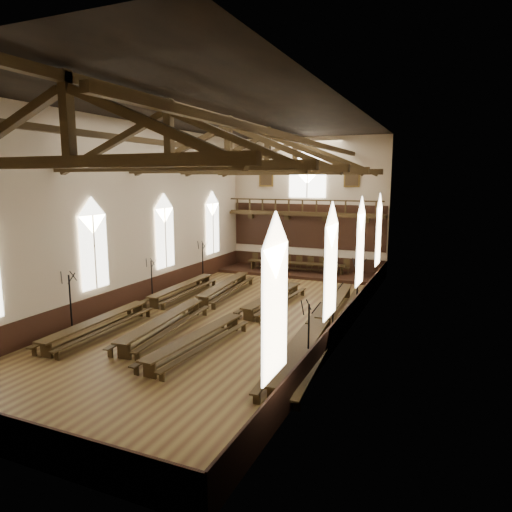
# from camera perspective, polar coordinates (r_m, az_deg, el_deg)

# --- Properties ---
(ground) EXTENTS (26.00, 26.00, 0.00)m
(ground) POSITION_cam_1_polar(r_m,az_deg,el_deg) (23.50, -3.25, -7.59)
(ground) COLOR brown
(ground) RESTS_ON ground
(room_walls) EXTENTS (26.00, 26.00, 26.00)m
(room_walls) POSITION_cam_1_polar(r_m,az_deg,el_deg) (22.46, -3.41, 8.37)
(room_walls) COLOR #B8A98B
(room_walls) RESTS_ON ground
(wainscot_band) EXTENTS (12.00, 26.00, 1.20)m
(wainscot_band) POSITION_cam_1_polar(r_m,az_deg,el_deg) (23.33, -3.27, -6.18)
(wainscot_band) COLOR black
(wainscot_band) RESTS_ON ground
(side_windows) EXTENTS (11.85, 19.80, 4.50)m
(side_windows) POSITION_cam_1_polar(r_m,az_deg,el_deg) (22.68, -3.34, 1.48)
(side_windows) COLOR white
(side_windows) RESTS_ON room_walls
(end_window) EXTENTS (2.80, 0.12, 3.80)m
(end_window) POSITION_cam_1_polar(r_m,az_deg,el_deg) (34.47, 6.44, 9.99)
(end_window) COLOR white
(end_window) RESTS_ON room_walls
(minstrels_gallery) EXTENTS (11.80, 1.24, 3.70)m
(minstrels_gallery) POSITION_cam_1_polar(r_m,az_deg,el_deg) (34.37, 6.22, 4.45)
(minstrels_gallery) COLOR #372611
(minstrels_gallery) RESTS_ON room_walls
(portraits) EXTENTS (7.75, 0.09, 1.45)m
(portraits) POSITION_cam_1_polar(r_m,az_deg,el_deg) (34.46, 6.44, 9.78)
(portraits) COLOR brown
(portraits) RESTS_ON room_walls
(roof_trusses) EXTENTS (11.70, 25.70, 2.80)m
(roof_trusses) POSITION_cam_1_polar(r_m,az_deg,el_deg) (22.50, -3.46, 12.84)
(roof_trusses) COLOR #372611
(roof_trusses) RESTS_ON room_walls
(refectory_row_a) EXTENTS (1.65, 14.05, 0.71)m
(refectory_row_a) POSITION_cam_1_polar(r_m,az_deg,el_deg) (24.77, -13.60, -5.70)
(refectory_row_a) COLOR #372611
(refectory_row_a) RESTS_ON ground
(refectory_row_b) EXTENTS (2.16, 14.39, 0.74)m
(refectory_row_b) POSITION_cam_1_polar(r_m,az_deg,el_deg) (24.42, -7.27, -5.67)
(refectory_row_b) COLOR #372611
(refectory_row_b) RESTS_ON ground
(refectory_row_c) EXTENTS (1.81, 13.94, 0.69)m
(refectory_row_c) POSITION_cam_1_polar(r_m,az_deg,el_deg) (22.00, -1.89, -7.39)
(refectory_row_c) COLOR #372611
(refectory_row_c) RESTS_ON ground
(refectory_row_d) EXTENTS (2.08, 14.72, 0.77)m
(refectory_row_d) POSITION_cam_1_polar(r_m,az_deg,el_deg) (20.87, 8.16, -8.27)
(refectory_row_d) COLOR #372611
(refectory_row_d) RESTS_ON ground
(dais) EXTENTS (11.40, 3.16, 0.21)m
(dais) POSITION_cam_1_polar(r_m,az_deg,el_deg) (33.82, 4.97, -2.12)
(dais) COLOR black
(dais) RESTS_ON ground
(high_table) EXTENTS (7.30, 1.33, 0.68)m
(high_table) POSITION_cam_1_polar(r_m,az_deg,el_deg) (33.69, 4.98, -0.98)
(high_table) COLOR #372611
(high_table) RESTS_ON dais
(high_chairs) EXTENTS (7.68, 0.48, 1.04)m
(high_chairs) POSITION_cam_1_polar(r_m,az_deg,el_deg) (34.37, 5.36, -0.79)
(high_chairs) COLOR #372611
(high_chairs) RESTS_ON dais
(candelabrum_left_near) EXTENTS (0.86, 0.81, 2.85)m
(candelabrum_left_near) POSITION_cam_1_polar(r_m,az_deg,el_deg) (22.53, -22.09, -6.74)
(candelabrum_left_near) COLOR black
(candelabrum_left_near) RESTS_ON ground
(candelabrum_left_mid) EXTENTS (0.72, 0.74, 2.47)m
(candelabrum_left_mid) POSITION_cam_1_polar(r_m,az_deg,el_deg) (26.99, -12.87, -3.90)
(candelabrum_left_mid) COLOR black
(candelabrum_left_mid) RESTS_ON ground
(candelabrum_left_far) EXTENTS (0.81, 0.82, 2.76)m
(candelabrum_left_far) POSITION_cam_1_polar(r_m,az_deg,el_deg) (31.74, -6.66, -1.57)
(candelabrum_left_far) COLOR black
(candelabrum_left_far) RESTS_ON ground
(candelabrum_right_near) EXTENTS (0.75, 0.79, 2.61)m
(candelabrum_right_near) POSITION_cam_1_polar(r_m,az_deg,el_deg) (17.19, 6.56, -11.36)
(candelabrum_right_near) COLOR black
(candelabrum_right_near) RESTS_ON ground
(candelabrum_right_mid) EXTENTS (0.75, 0.76, 2.55)m
(candelabrum_right_mid) POSITION_cam_1_polar(r_m,az_deg,el_deg) (20.55, 9.57, -7.96)
(candelabrum_right_mid) COLOR black
(candelabrum_right_mid) RESTS_ON ground
(candelabrum_right_far) EXTENTS (0.78, 0.83, 2.74)m
(candelabrum_right_far) POSITION_cam_1_polar(r_m,az_deg,el_deg) (25.68, 12.52, -4.39)
(candelabrum_right_far) COLOR black
(candelabrum_right_far) RESTS_ON ground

